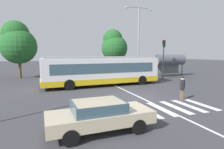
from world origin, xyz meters
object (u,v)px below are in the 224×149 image
at_px(parked_car_black, 104,72).
at_px(traffic_light_far_corner, 164,53).
at_px(pedestrian_crossing_street, 182,87).
at_px(twin_arm_street_lamp, 139,35).
at_px(bus_stop_shelter, 170,60).
at_px(background_tree_right, 114,46).
at_px(parked_car_charcoal, 121,71).
at_px(city_transit_bus, 102,71).
at_px(parked_car_silver, 83,72).
at_px(background_tree_left, 18,43).
at_px(foreground_sedan, 100,114).

bearing_deg(parked_car_black, traffic_light_far_corner, -35.47).
bearing_deg(pedestrian_crossing_street, twin_arm_street_lamp, 76.78).
distance_m(bus_stop_shelter, background_tree_right, 12.38).
xyz_separation_m(parked_car_charcoal, bus_stop_shelter, (6.84, -2.49, 1.65)).
height_order(city_transit_bus, twin_arm_street_lamp, twin_arm_street_lamp).
relative_size(parked_car_silver, bus_stop_shelter, 0.98).
bearing_deg(bus_stop_shelter, twin_arm_street_lamp, 178.29).
distance_m(parked_car_black, bus_stop_shelter, 9.89).
distance_m(parked_car_silver, traffic_light_far_corner, 11.31).
xyz_separation_m(twin_arm_street_lamp, background_tree_left, (-15.60, 4.81, -1.06)).
distance_m(city_transit_bus, background_tree_left, 13.39).
bearing_deg(city_transit_bus, traffic_light_far_corner, 13.44).
distance_m(pedestrian_crossing_street, bus_stop_shelter, 14.69).
xyz_separation_m(city_transit_bus, background_tree_right, (6.97, 15.51, 3.34)).
bearing_deg(twin_arm_street_lamp, bus_stop_shelter, -1.71).
bearing_deg(background_tree_right, parked_car_silver, -133.32).
bearing_deg(parked_car_charcoal, background_tree_left, 169.92).
bearing_deg(parked_car_silver, parked_car_charcoal, -6.39).
distance_m(city_transit_bus, parked_car_charcoal, 8.42).
relative_size(foreground_sedan, background_tree_right, 0.56).
distance_m(pedestrian_crossing_street, parked_car_black, 14.85).
bearing_deg(parked_car_black, twin_arm_street_lamp, -29.93).
bearing_deg(parked_car_black, bus_stop_shelter, -15.41).
relative_size(pedestrian_crossing_street, bus_stop_shelter, 0.37).
bearing_deg(foreground_sedan, pedestrian_crossing_street, 24.14).
xyz_separation_m(parked_car_silver, bus_stop_shelter, (12.32, -3.10, 1.65)).
bearing_deg(traffic_light_far_corner, parked_car_charcoal, 131.58).
bearing_deg(background_tree_right, parked_car_charcoal, -103.70).
height_order(pedestrian_crossing_street, traffic_light_far_corner, traffic_light_far_corner).
relative_size(parked_car_charcoal, twin_arm_street_lamp, 0.47).
xyz_separation_m(pedestrian_crossing_street, parked_car_charcoal, (1.23, 14.69, -0.20)).
distance_m(foreground_sedan, traffic_light_far_corner, 18.27).
bearing_deg(traffic_light_far_corner, background_tree_right, 98.68).
bearing_deg(city_transit_bus, bus_stop_shelter, 20.38).
height_order(foreground_sedan, parked_car_black, same).
xyz_separation_m(parked_car_silver, background_tree_right, (7.60, 8.06, 4.16)).
relative_size(bus_stop_shelter, twin_arm_street_lamp, 0.48).
xyz_separation_m(parked_car_charcoal, background_tree_left, (-13.92, 2.47, 4.06)).
bearing_deg(twin_arm_street_lamp, parked_car_charcoal, 125.62).
relative_size(parked_car_charcoal, bus_stop_shelter, 0.98).
bearing_deg(traffic_light_far_corner, foreground_sedan, -133.32).
bearing_deg(city_transit_bus, background_tree_left, 134.24).
relative_size(parked_car_black, parked_car_charcoal, 1.02).
relative_size(traffic_light_far_corner, bus_stop_shelter, 1.10).
height_order(bus_stop_shelter, background_tree_left, background_tree_left).
relative_size(parked_car_black, bus_stop_shelter, 0.99).
height_order(parked_car_black, bus_stop_shelter, bus_stop_shelter).
distance_m(pedestrian_crossing_street, background_tree_right, 23.93).
height_order(city_transit_bus, background_tree_right, background_tree_right).
xyz_separation_m(pedestrian_crossing_street, parked_car_silver, (-4.26, 15.30, -0.20)).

